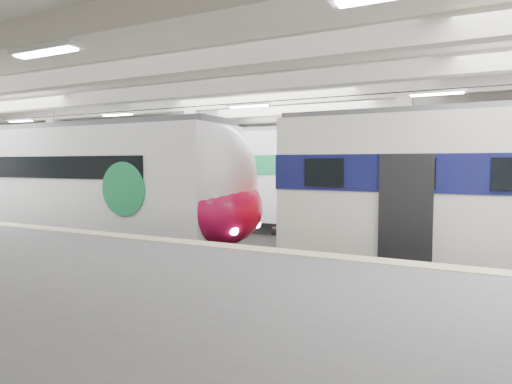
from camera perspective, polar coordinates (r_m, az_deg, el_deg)
The scene contains 3 objects.
station_hall at distance 11.74m, azimuth -9.27°, elevation 5.37°, with size 36.00×24.00×5.75m.
modern_emu at distance 16.21m, azimuth -19.64°, elevation 0.83°, with size 13.36×2.76×4.33m.
far_train at distance 19.86m, azimuth -6.08°, elevation 1.98°, with size 13.92×3.50×4.41m.
Camera 1 is at (6.77, -11.32, 2.93)m, focal length 30.00 mm.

